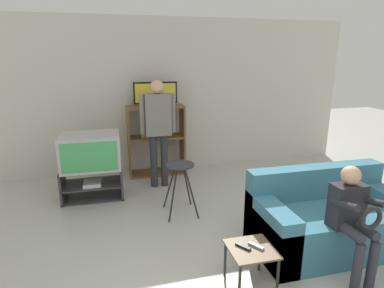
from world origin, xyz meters
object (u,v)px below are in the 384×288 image
Objects in this scene: folding_stool at (180,173)px; person_standing_adult at (158,124)px; media_shelf at (156,140)px; television_flat at (155,95)px; tv_stand at (93,183)px; person_seated_child at (353,214)px; television_main at (91,151)px; snack_table at (251,254)px; remote_control_white at (256,246)px; couch at (328,221)px; remote_control_black at (243,246)px.

folding_stool is 1.08m from person_standing_adult.
media_shelf is 0.76m from television_flat.
tv_stand is 0.81× the size of person_seated_child.
television_main is (0.01, 0.00, 0.47)m from tv_stand.
media_shelf is at bearing 93.34° from folding_stool.
media_shelf is 3.02× the size of snack_table.
person_seated_child is (0.92, -0.08, 0.30)m from snack_table.
television_main is 1.42m from television_flat.
media_shelf is 1.76× the size of folding_stool.
folding_stool is 1.72× the size of snack_table.
tv_stand is 1.40m from folding_stool.
television_main is 2.71m from remote_control_white.
couch reaches higher than folding_stool.
remote_control_black is (1.35, -2.24, -0.31)m from television_main.
tv_stand is at bearing -179.09° from television_main.
remote_control_white is (1.47, -2.26, 0.16)m from tv_stand.
folding_stool is at bearing 65.29° from remote_control_black.
television_flat is 3.19m from snack_table.
tv_stand reaches higher than snack_table.
television_main is 1.04m from person_standing_adult.
couch is 0.97× the size of person_standing_adult.
tv_stand is 0.51× the size of person_standing_adult.
television_flat reaches higher than television_main.
television_main is at bearing 86.93° from remote_control_black.
remote_control_white is (0.44, -3.01, -0.22)m from media_shelf.
snack_table is 0.08m from remote_control_white.
television_flat reaches higher than remote_control_black.
person_standing_adult reaches higher than remote_control_black.
person_seated_child is at bearing -66.97° from television_flat.
remote_control_black is (0.33, -2.98, -0.22)m from media_shelf.
television_main is 0.49× the size of person_standing_adult.
snack_table is (1.41, -2.27, -0.37)m from television_main.
media_shelf is at bearing 36.10° from television_main.
media_shelf reaches higher than person_seated_child.
television_flat is 0.65m from person_standing_adult.
folding_stool is at bearing -82.60° from person_standing_adult.
television_flat reaches higher than media_shelf.
television_flat is 0.68× the size of person_seated_child.
person_standing_adult reaches higher than couch.
tv_stand is at bearing 134.91° from person_seated_child.
couch is (1.44, -2.63, -0.31)m from media_shelf.
folding_stool is 1.49m from remote_control_black.
couch reaches higher than snack_table.
folding_stool reaches higher than snack_table.
snack_table is (0.39, -2.99, -1.04)m from television_flat.
remote_control_black is 0.14× the size of person_seated_child.
snack_table is 0.09m from remote_control_black.
person_standing_adult reaches higher than television_flat.
person_standing_adult is at bearing 97.40° from folding_stool.
folding_stool is at bearing 70.41° from remote_control_white.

